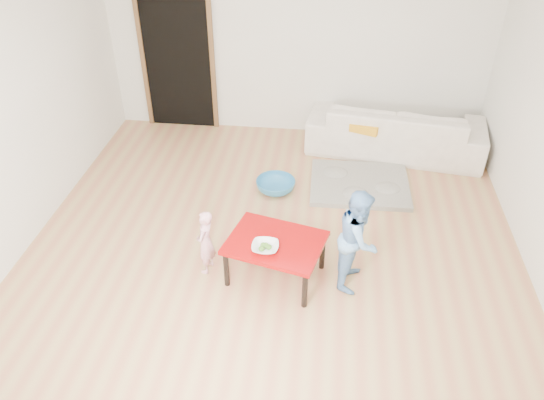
% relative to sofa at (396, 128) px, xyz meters
% --- Properties ---
extents(floor, '(5.00, 5.00, 0.01)m').
position_rel_sofa_xyz_m(floor, '(-1.35, -2.05, -0.33)').
color(floor, '#BC7750').
rests_on(floor, ground).
extents(back_wall, '(5.00, 0.02, 2.60)m').
position_rel_sofa_xyz_m(back_wall, '(-1.35, 0.45, 0.97)').
color(back_wall, white).
rests_on(back_wall, floor).
extents(left_wall, '(0.02, 5.00, 2.60)m').
position_rel_sofa_xyz_m(left_wall, '(-3.85, -2.05, 0.97)').
color(left_wall, white).
rests_on(left_wall, floor).
extents(doorway, '(1.02, 0.08, 2.11)m').
position_rel_sofa_xyz_m(doorway, '(-2.95, 0.43, 0.70)').
color(doorway, brown).
rests_on(doorway, back_wall).
extents(sofa, '(2.33, 1.17, 0.65)m').
position_rel_sofa_xyz_m(sofa, '(0.00, 0.00, 0.00)').
color(sofa, white).
rests_on(sofa, floor).
extents(cushion, '(0.49, 0.47, 0.11)m').
position_rel_sofa_xyz_m(cushion, '(-0.41, -0.24, 0.16)').
color(cushion, orange).
rests_on(cushion, sofa).
extents(red_table, '(0.99, 0.84, 0.43)m').
position_rel_sofa_xyz_m(red_table, '(-1.28, -2.59, -0.11)').
color(red_table, '#970808').
rests_on(red_table, floor).
extents(bowl, '(0.24, 0.24, 0.06)m').
position_rel_sofa_xyz_m(bowl, '(-1.35, -2.72, 0.13)').
color(bowl, white).
rests_on(bowl, red_table).
extents(broccoli, '(0.12, 0.12, 0.06)m').
position_rel_sofa_xyz_m(broccoli, '(-1.35, -2.72, 0.13)').
color(broccoli, '#2D5919').
rests_on(broccoli, red_table).
extents(child_pink, '(0.20, 0.27, 0.68)m').
position_rel_sofa_xyz_m(child_pink, '(-1.94, -2.57, 0.01)').
color(child_pink, '#DF657C').
rests_on(child_pink, floor).
extents(child_blue, '(0.48, 0.56, 1.00)m').
position_rel_sofa_xyz_m(child_blue, '(-0.53, -2.55, 0.18)').
color(child_blue, '#6395E6').
rests_on(child_blue, floor).
extents(basin, '(0.46, 0.46, 0.14)m').
position_rel_sofa_xyz_m(basin, '(-1.44, -1.14, -0.25)').
color(basin, teal).
rests_on(basin, floor).
extents(blanket, '(1.18, 0.99, 0.06)m').
position_rel_sofa_xyz_m(blanket, '(-0.45, -0.92, -0.30)').
color(blanket, '#9D998B').
rests_on(blanket, floor).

